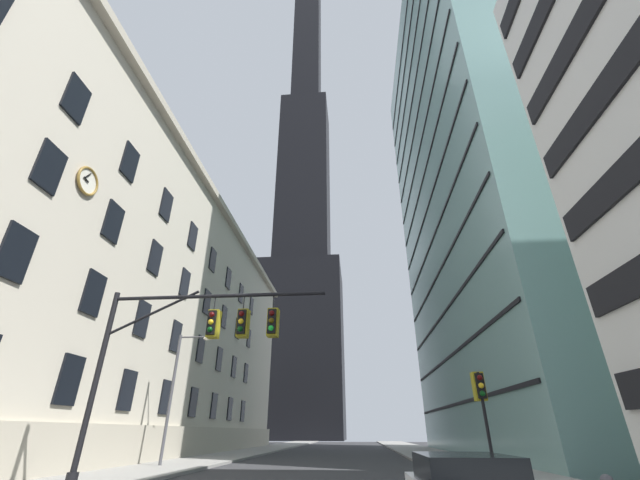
% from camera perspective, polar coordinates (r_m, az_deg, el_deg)
% --- Properties ---
extents(station_building, '(14.83, 57.96, 23.31)m').
position_cam_1_polar(station_building, '(39.76, -26.38, -9.61)').
color(station_building, beige).
rests_on(station_building, ground).
extents(dark_skyscraper, '(23.31, 23.31, 218.01)m').
position_cam_1_polar(dark_skyscraper, '(125.31, -2.44, 3.62)').
color(dark_skyscraper, black).
rests_on(dark_skyscraper, ground).
extents(glass_office_midrise, '(14.51, 36.27, 57.04)m').
position_cam_1_polar(glass_office_midrise, '(48.76, 23.44, 9.10)').
color(glass_office_midrise, gray).
rests_on(glass_office_midrise, ground).
extents(traffic_signal_mast, '(8.46, 0.63, 6.63)m').
position_cam_1_polar(traffic_signal_mast, '(15.28, -17.15, -13.60)').
color(traffic_signal_mast, black).
rests_on(traffic_signal_mast, sidewalk_left).
extents(traffic_light_near_right, '(0.40, 0.63, 3.76)m').
position_cam_1_polar(traffic_light_near_right, '(16.78, 22.74, -20.17)').
color(traffic_light_near_right, black).
rests_on(traffic_light_near_right, sidewalk_right).
extents(street_lamppost, '(2.20, 0.32, 7.29)m').
position_cam_1_polar(street_lamppost, '(26.52, -20.34, -19.31)').
color(street_lamppost, '#47474C').
rests_on(street_lamppost, sidewalk_left).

